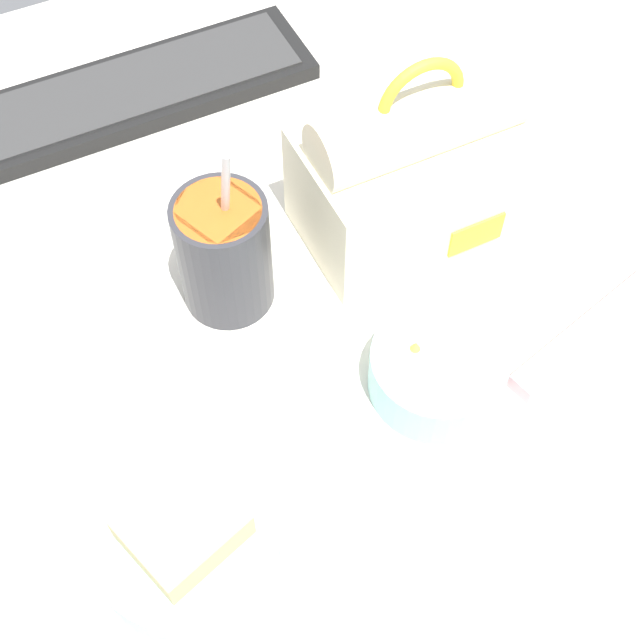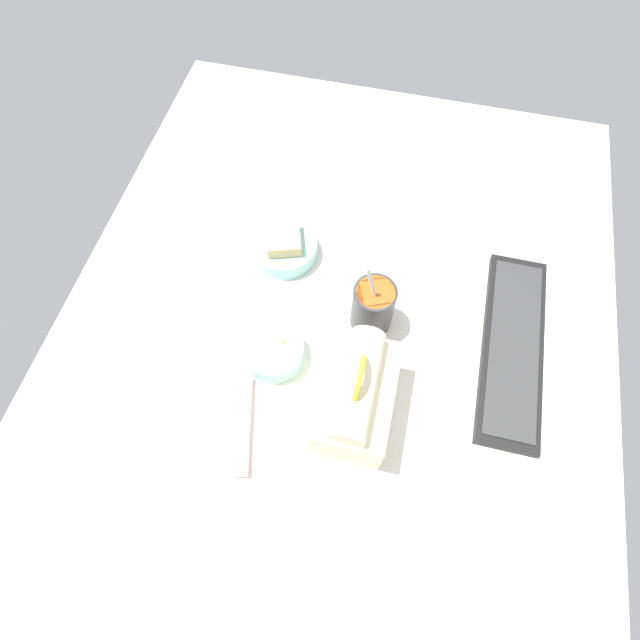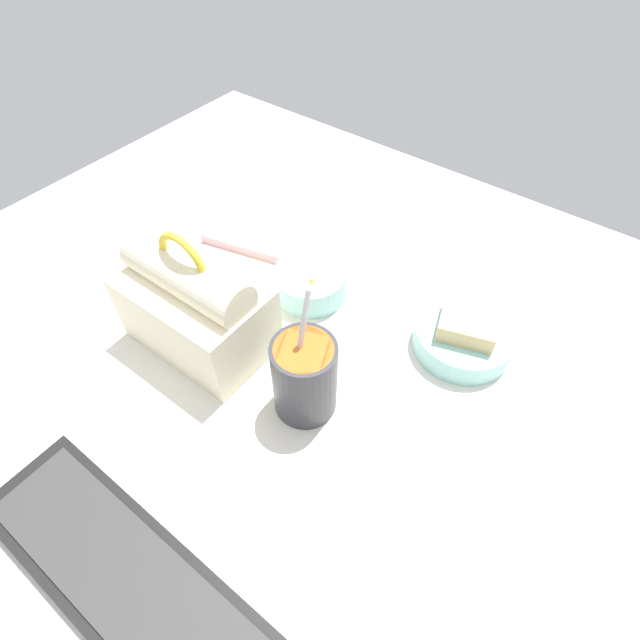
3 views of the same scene
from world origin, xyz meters
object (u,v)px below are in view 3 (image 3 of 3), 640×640
bento_bowl_sandwich (464,336)px  bento_bowl_snacks (311,282)px  lunch_bag (195,306)px  chopstick_case (250,248)px  keyboard (138,589)px  soup_cup (305,376)px

bento_bowl_sandwich → bento_bowl_snacks: size_ratio=1.23×
lunch_bag → bento_bowl_sandwich: (-30.64, -21.31, -4.65)cm
bento_bowl_sandwich → chopstick_case: bearing=4.1°
lunch_bag → bento_bowl_snacks: 18.69cm
keyboard → chopstick_case: keyboard is taller
bento_bowl_sandwich → bento_bowl_snacks: 24.31cm
chopstick_case → bento_bowl_snacks: bearing=173.1°
keyboard → soup_cup: soup_cup is taller
bento_bowl_snacks → keyboard: bearing=105.3°
keyboard → chopstick_case: size_ratio=2.25×
soup_cup → chopstick_case: size_ratio=1.07×
keyboard → bento_bowl_snacks: bearing=-74.7°
soup_cup → chopstick_case: bearing=-34.6°
bento_bowl_snacks → chopstick_case: (14.51, -1.76, -1.62)cm
bento_bowl_snacks → chopstick_case: 14.71cm
soup_cup → lunch_bag: bearing=1.2°
lunch_bag → chopstick_case: (7.76, -18.55, -6.30)cm
lunch_bag → soup_cup: size_ratio=1.03×
lunch_bag → chopstick_case: bearing=-67.3°
soup_cup → bento_bowl_snacks: size_ratio=1.71×
bento_bowl_snacks → soup_cup: bearing=125.8°
bento_bowl_sandwich → chopstick_case: size_ratio=0.77×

